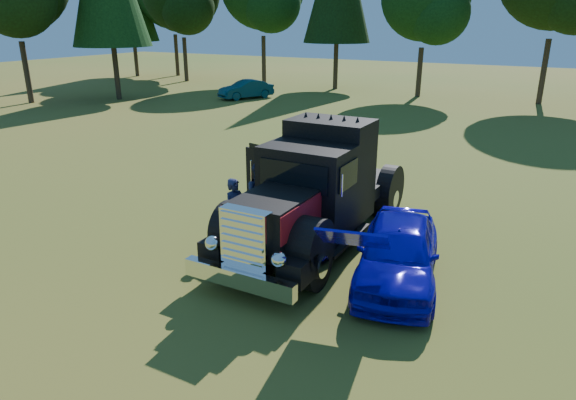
{
  "coord_description": "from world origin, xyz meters",
  "views": [
    {
      "loc": [
        5.96,
        -8.1,
        5.36
      ],
      "look_at": [
        0.51,
        1.78,
        1.36
      ],
      "focal_mm": 32.0,
      "sensor_mm": 36.0,
      "label": 1
    }
  ],
  "objects_px": {
    "hotrod_coupe": "(398,252)",
    "distant_teal_car": "(246,89)",
    "spectator_far": "(261,197)",
    "diamond_t_truck": "(314,195)",
    "spectator_near": "(236,211)"
  },
  "relations": [
    {
      "from": "spectator_near",
      "to": "diamond_t_truck",
      "type": "bearing_deg",
      "value": -46.25
    },
    {
      "from": "hotrod_coupe",
      "to": "diamond_t_truck",
      "type": "bearing_deg",
      "value": 159.18
    },
    {
      "from": "spectator_near",
      "to": "spectator_far",
      "type": "bearing_deg",
      "value": 8.9
    },
    {
      "from": "spectator_near",
      "to": "spectator_far",
      "type": "distance_m",
      "value": 1.03
    },
    {
      "from": "diamond_t_truck",
      "to": "spectator_far",
      "type": "bearing_deg",
      "value": 176.24
    },
    {
      "from": "hotrod_coupe",
      "to": "spectator_far",
      "type": "distance_m",
      "value": 4.18
    },
    {
      "from": "diamond_t_truck",
      "to": "hotrod_coupe",
      "type": "relative_size",
      "value": 1.62
    },
    {
      "from": "hotrod_coupe",
      "to": "spectator_near",
      "type": "bearing_deg",
      "value": 179.74
    },
    {
      "from": "spectator_near",
      "to": "spectator_far",
      "type": "xyz_separation_m",
      "value": [
        0.12,
        1.02,
        0.08
      ]
    },
    {
      "from": "hotrod_coupe",
      "to": "distant_teal_car",
      "type": "xyz_separation_m",
      "value": [
        -17.6,
        20.94,
        -0.06
      ]
    },
    {
      "from": "spectator_near",
      "to": "spectator_far",
      "type": "relative_size",
      "value": 0.91
    },
    {
      "from": "diamond_t_truck",
      "to": "distant_teal_car",
      "type": "relative_size",
      "value": 1.85
    },
    {
      "from": "spectator_far",
      "to": "distant_teal_car",
      "type": "distance_m",
      "value": 24.08
    },
    {
      "from": "spectator_far",
      "to": "spectator_near",
      "type": "bearing_deg",
      "value": -141.83
    },
    {
      "from": "hotrod_coupe",
      "to": "distant_teal_car",
      "type": "relative_size",
      "value": 1.14
    }
  ]
}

